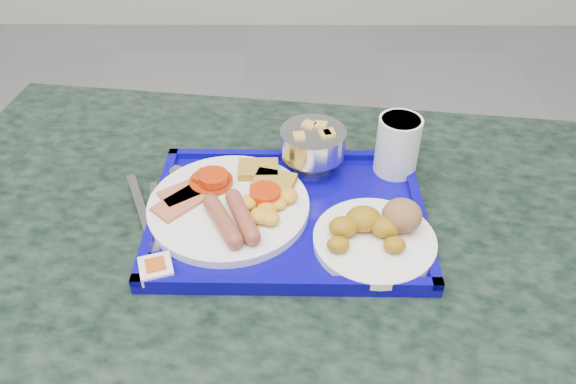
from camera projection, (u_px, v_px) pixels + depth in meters
The scene contains 9 objects.
table at pixel (267, 308), 0.93m from camera, with size 1.20×0.88×0.70m.
tray at pixel (288, 215), 0.83m from camera, with size 0.40×0.30×0.02m.
main_plate at pixel (234, 203), 0.83m from camera, with size 0.24×0.24×0.04m.
bread_plate at pixel (377, 232), 0.77m from camera, with size 0.17×0.17×0.06m.
fruit_bowl at pixel (313, 143), 0.89m from camera, with size 0.10×0.10×0.07m.
juice_cup at pixel (398, 144), 0.88m from camera, with size 0.07×0.07×0.10m.
spoon at pixel (169, 183), 0.88m from camera, with size 0.05×0.18×0.01m.
knife at pixel (142, 211), 0.83m from camera, with size 0.01×0.18×0.00m, color silver.
jam_packet at pixel (156, 269), 0.73m from camera, with size 0.05×0.05×0.02m.
Camera 1 is at (0.23, 0.01, 1.26)m, focal length 35.00 mm.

